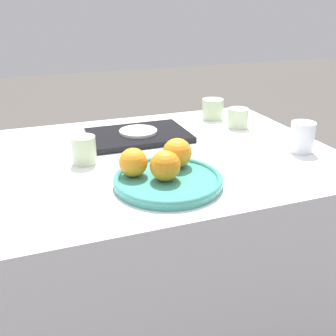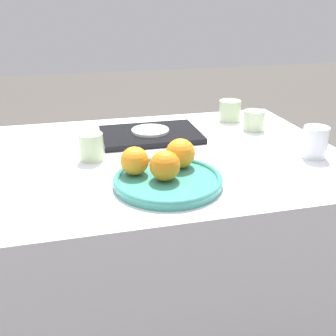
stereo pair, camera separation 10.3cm
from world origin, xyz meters
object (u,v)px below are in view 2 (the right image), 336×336
orange_0 (165,166)px  cup_1 (230,111)px  cup_0 (254,120)px  serving_tray (150,134)px  water_glass (315,142)px  side_plate (150,131)px  fruit_platter (168,180)px  orange_2 (135,161)px  cup_3 (91,147)px  orange_1 (180,153)px

orange_0 → cup_1: bearing=53.2°
cup_0 → cup_1: bearing=106.0°
serving_tray → cup_1: 0.38m
cup_0 → water_glass: bearing=-78.3°
water_glass → side_plate: size_ratio=0.73×
fruit_platter → orange_2: size_ratio=3.79×
fruit_platter → cup_3: cup_3 is taller
cup_0 → orange_2: bearing=-146.3°
fruit_platter → cup_0: 0.58m
water_glass → cup_0: bearing=101.7°
orange_2 → cup_0: bearing=33.7°
water_glass → orange_1: bearing=-177.4°
serving_tray → cup_0: size_ratio=4.41×
orange_0 → cup_0: bearing=41.9°
orange_1 → fruit_platter: bearing=-127.6°
orange_1 → serving_tray: 0.34m
orange_1 → water_glass: orange_1 is taller
orange_0 → orange_1: 0.10m
orange_2 → side_plate: bearing=71.9°
orange_1 → water_glass: 0.44m
side_plate → orange_0: bearing=-96.1°
fruit_platter → orange_1: bearing=52.4°
cup_1 → cup_0: bearing=-74.0°
orange_2 → serving_tray: size_ratio=0.22×
orange_2 → water_glass: 0.58m
serving_tray → cup_3: size_ratio=4.14×
cup_3 → fruit_platter: bearing=-51.7°
orange_0 → cup_1: size_ratio=0.93×
cup_1 → serving_tray: bearing=-159.8°
orange_2 → water_glass: (0.57, 0.04, -0.01)m
orange_2 → water_glass: bearing=3.7°
orange_1 → side_plate: (-0.02, 0.33, -0.04)m
water_glass → cup_1: (-0.10, 0.44, -0.01)m
side_plate → cup_0: size_ratio=1.71×
orange_2 → cup_3: size_ratio=0.92×
water_glass → cup_3: bearing=167.9°
side_plate → cup_1: 0.38m
orange_1 → side_plate: 0.33m
fruit_platter → orange_0: bearing=-156.2°
cup_0 → fruit_platter: bearing=-137.7°
cup_1 → side_plate: bearing=-159.8°
orange_0 → fruit_platter: bearing=23.8°
cup_0 → cup_3: cup_3 is taller
cup_0 → cup_1: cup_1 is taller
water_glass → side_plate: (-0.46, 0.31, -0.02)m
fruit_platter → orange_0: 0.05m
fruit_platter → orange_0: orange_0 is taller
serving_tray → side_plate: 0.02m
fruit_platter → cup_3: size_ratio=3.50×
serving_tray → cup_0: bearing=-1.3°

